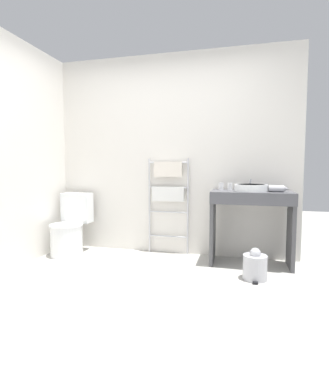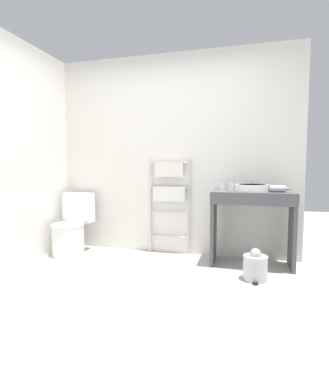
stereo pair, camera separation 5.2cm
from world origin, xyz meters
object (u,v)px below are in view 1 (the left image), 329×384
at_px(toilet, 70,229).
at_px(cup_near_edge, 230,187).
at_px(towel_radiator, 168,189).
at_px(cup_near_wall, 221,186).
at_px(hair_dryer, 277,189).
at_px(trash_bin, 255,266).
at_px(sink_basin, 251,188).

height_order(toilet, cup_near_edge, cup_near_edge).
xyz_separation_m(towel_radiator, cup_near_wall, (0.68, -0.07, 0.05)).
xyz_separation_m(cup_near_edge, hair_dryer, (0.51, -0.13, -0.00)).
xyz_separation_m(toilet, trash_bin, (2.30, -0.35, -0.19)).
bearing_deg(sink_basin, trash_bin, -84.74).
relative_size(toilet, towel_radiator, 0.64).
height_order(towel_radiator, trash_bin, towel_radiator).
height_order(toilet, sink_basin, sink_basin).
relative_size(toilet, hair_dryer, 3.74).
relative_size(cup_near_edge, hair_dryer, 0.40).
xyz_separation_m(sink_basin, cup_near_edge, (-0.24, 0.10, 0.00)).
bearing_deg(sink_basin, cup_near_edge, 156.07).
bearing_deg(toilet, towel_radiator, 14.38).
distance_m(sink_basin, cup_near_wall, 0.38).
bearing_deg(cup_near_wall, towel_radiator, 174.22).
distance_m(towel_radiator, trash_bin, 1.44).
bearing_deg(hair_dryer, sink_basin, 174.39).
distance_m(sink_basin, hair_dryer, 0.28).
distance_m(hair_dryer, trash_bin, 0.90).
distance_m(towel_radiator, hair_dryer, 1.32).
xyz_separation_m(sink_basin, trash_bin, (0.04, -0.45, -0.76)).
distance_m(cup_near_edge, trash_bin, 0.98).
distance_m(toilet, cup_near_wall, 2.01).
xyz_separation_m(toilet, cup_near_wall, (1.91, 0.25, 0.58)).
height_order(towel_radiator, cup_near_wall, towel_radiator).
bearing_deg(towel_radiator, cup_near_wall, -5.78).
bearing_deg(cup_near_wall, cup_near_edge, -23.71).
distance_m(cup_near_wall, cup_near_edge, 0.12).
xyz_separation_m(towel_radiator, trash_bin, (1.06, -0.67, -0.72)).
relative_size(towel_radiator, cup_near_edge, 14.58).
relative_size(toilet, cup_near_wall, 9.29).
bearing_deg(cup_near_wall, hair_dryer, -16.12).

